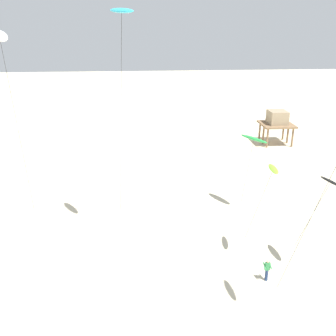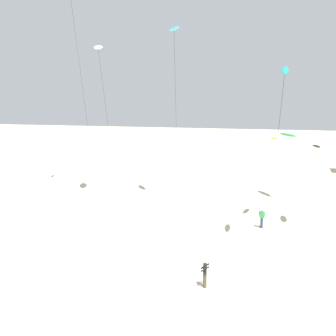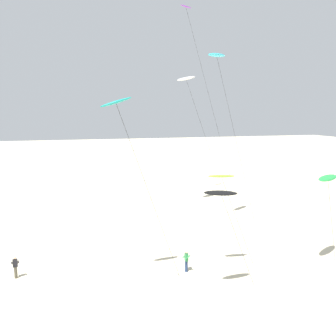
{
  "view_description": "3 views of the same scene",
  "coord_description": "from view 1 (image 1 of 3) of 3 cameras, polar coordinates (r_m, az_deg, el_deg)",
  "views": [
    {
      "loc": [
        0.59,
        -12.7,
        17.18
      ],
      "look_at": [
        2.62,
        11.95,
        7.71
      ],
      "focal_mm": 41.45,
      "sensor_mm": 36.0,
      "label": 1
    },
    {
      "loc": [
        11.24,
        -25.29,
        10.81
      ],
      "look_at": [
        1.34,
        8.29,
        4.98
      ],
      "focal_mm": 43.95,
      "sensor_mm": 36.0,
      "label": 2
    },
    {
      "loc": [
        33.62,
        0.98,
        12.12
      ],
      "look_at": [
        -0.42,
        10.65,
        6.54
      ],
      "focal_mm": 37.81,
      "sensor_mm": 36.0,
      "label": 3
    }
  ],
  "objects": [
    {
      "name": "kite_lime",
      "position": [
        28.06,
        15.18,
        -0.26
      ],
      "size": [
        0.98,
        4.29,
        7.6
      ],
      "color": "#8CD833",
      "rests_on": "ground"
    },
    {
      "name": "stilt_house",
      "position": [
        59.0,
        15.74,
        6.78
      ],
      "size": [
        4.62,
        4.57,
        4.92
      ],
      "color": "#846647",
      "rests_on": "ground"
    },
    {
      "name": "kite_flyer_nearest",
      "position": [
        28.78,
        14.36,
        -14.27
      ],
      "size": [
        0.55,
        0.52,
        1.67
      ],
      "color": "navy",
      "rests_on": "ground"
    },
    {
      "name": "kite_white",
      "position": [
        29.35,
        -23.53,
        17.27
      ],
      "size": [
        2.29,
        8.05,
        16.72
      ],
      "color": "white",
      "rests_on": "ground"
    },
    {
      "name": "kite_black",
      "position": [
        28.21,
        22.77,
        -1.95
      ],
      "size": [
        0.97,
        4.22,
        7.35
      ],
      "color": "black",
      "rests_on": "ground"
    },
    {
      "name": "kite_green",
      "position": [
        36.06,
        12.5,
        4.19
      ],
      "size": [
        2.28,
        3.2,
        7.36
      ],
      "color": "green",
      "rests_on": "ground"
    },
    {
      "name": "kite_cyan",
      "position": [
        28.43,
        -6.85,
        21.69
      ],
      "size": [
        2.18,
        6.89,
        18.07
      ],
      "color": "#33BFE0",
      "rests_on": "ground"
    }
  ]
}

